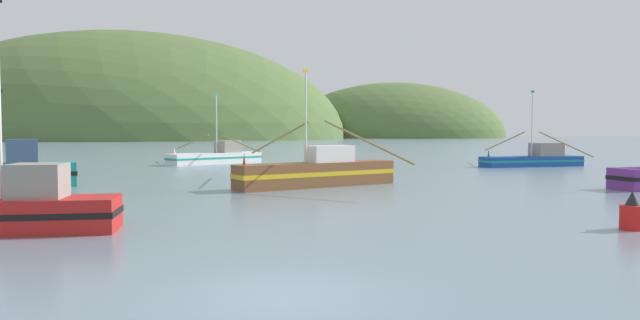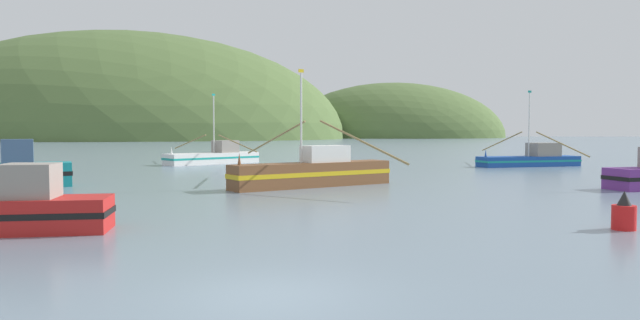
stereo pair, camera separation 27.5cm
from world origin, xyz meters
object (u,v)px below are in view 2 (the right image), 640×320
fishing_boat_white (216,156)px  channel_buoy (627,214)px  fishing_boat_red (14,209)px  fishing_boat_brown (316,172)px  fishing_boat_teal (1,172)px  fishing_boat_blue (534,159)px

fishing_boat_white → channel_buoy: 45.13m
fishing_boat_red → channel_buoy: fishing_boat_red is taller
fishing_boat_brown → fishing_boat_teal: fishing_boat_brown is taller
fishing_boat_brown → fishing_boat_red: 18.92m
fishing_boat_teal → fishing_boat_red: (8.65, -15.03, -0.16)m
fishing_boat_brown → fishing_boat_teal: bearing=-30.6°
fishing_boat_blue → fishing_boat_brown: bearing=28.3°
fishing_boat_teal → fishing_boat_brown: bearing=157.7°
fishing_boat_red → fishing_boat_brown: bearing=-130.7°
fishing_boat_brown → fishing_boat_teal: 18.65m
fishing_boat_white → fishing_boat_teal: size_ratio=1.32×
fishing_boat_teal → channel_buoy: size_ratio=6.15×
fishing_boat_teal → channel_buoy: fishing_boat_teal is taller
fishing_boat_white → fishing_boat_red: fishing_boat_red is taller
channel_buoy → fishing_boat_red: bearing=-178.4°
fishing_boat_brown → channel_buoy: 18.92m
fishing_boat_teal → fishing_boat_white: bearing=-133.4°
fishing_boat_white → channel_buoy: fishing_boat_white is taller
fishing_boat_brown → channel_buoy: bearing=91.2°
fishing_boat_red → fishing_boat_teal: bearing=-69.0°
fishing_boat_white → fishing_boat_teal: (-8.17, -25.34, 0.19)m
fishing_boat_brown → fishing_boat_teal: (-18.62, -1.04, 0.03)m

